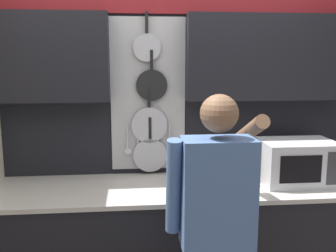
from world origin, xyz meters
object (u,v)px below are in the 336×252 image
at_px(microwave, 297,162).
at_px(utensil_crock, 187,173).
at_px(person, 216,216).
at_px(knife_block, 234,170).

relative_size(microwave, utensil_crock, 1.47).
bearing_deg(person, microwave, 40.84).
bearing_deg(microwave, utensil_crock, 179.95).
bearing_deg(utensil_crock, knife_block, -0.04).
xyz_separation_m(microwave, person, (-0.72, -0.62, -0.12)).
distance_m(utensil_crock, person, 0.63).
relative_size(microwave, knife_block, 1.84).
height_order(knife_block, person, person).
xyz_separation_m(utensil_crock, person, (0.07, -0.62, -0.05)).
distance_m(knife_block, person, 0.68).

